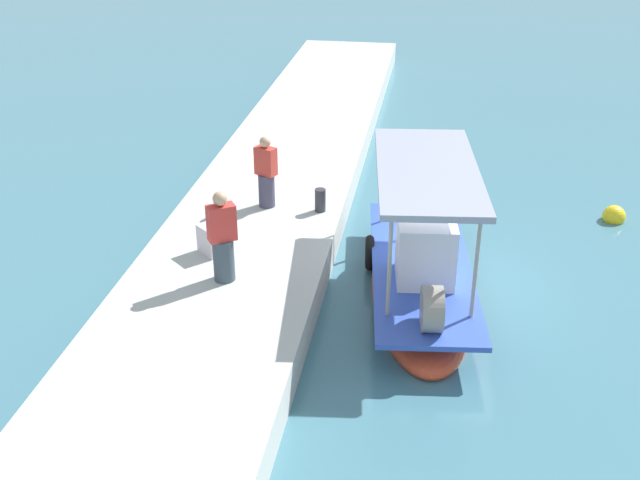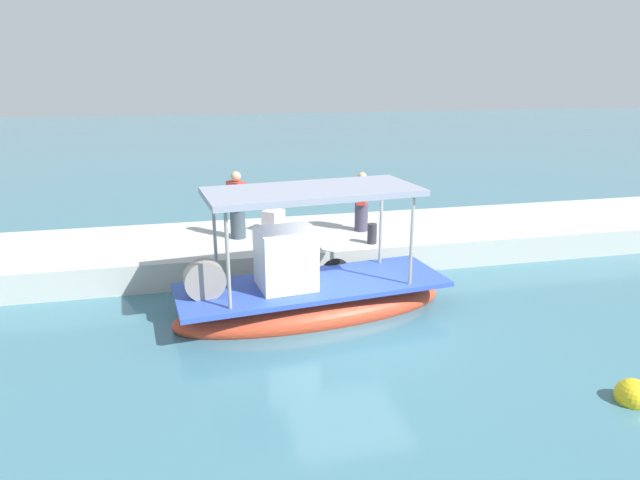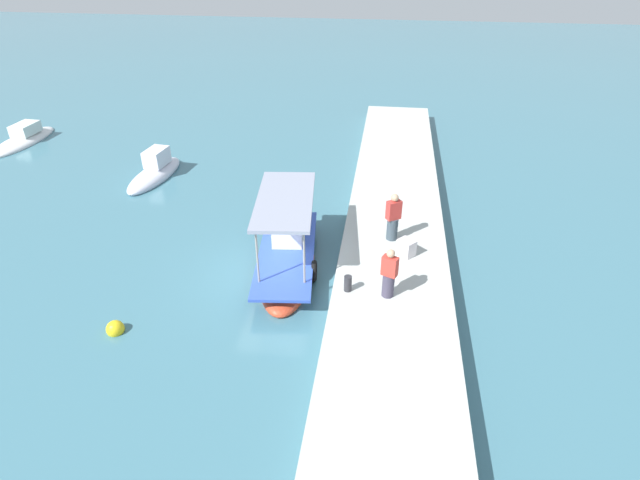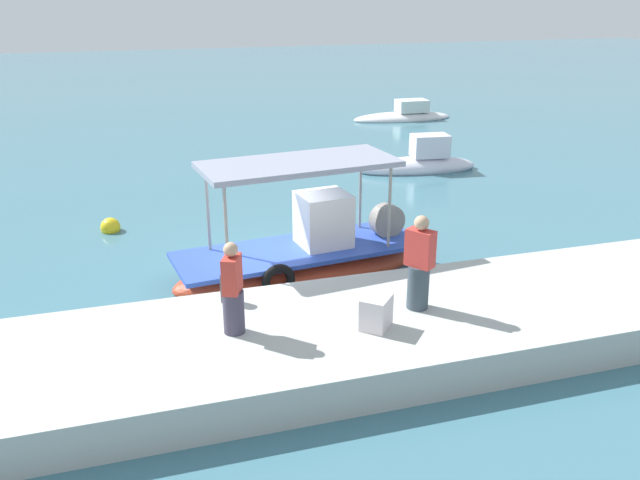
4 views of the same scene
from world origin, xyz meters
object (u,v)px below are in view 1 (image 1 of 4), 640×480
(marker_buoy, at_px, (614,216))
(main_fishing_boat, at_px, (421,275))
(fisherman_near_bollard, at_px, (223,241))
(fisherman_by_crate, at_px, (266,175))
(mooring_bollard, at_px, (320,200))
(cargo_crate, at_px, (213,239))

(marker_buoy, bearing_deg, main_fishing_boat, -46.16)
(fisherman_near_bollard, bearing_deg, fisherman_by_crate, 179.05)
(main_fishing_boat, relative_size, fisherman_by_crate, 3.71)
(mooring_bollard, relative_size, marker_buoy, 0.97)
(main_fishing_boat, height_order, marker_buoy, main_fishing_boat)
(mooring_bollard, bearing_deg, main_fishing_boat, 47.33)
(main_fishing_boat, relative_size, mooring_bollard, 11.71)
(cargo_crate, bearing_deg, mooring_bollard, 142.00)
(fisherman_near_bollard, relative_size, marker_buoy, 3.34)
(fisherman_near_bollard, height_order, marker_buoy, fisherman_near_bollard)
(mooring_bollard, xyz_separation_m, marker_buoy, (-2.05, 6.68, -0.85))
(main_fishing_boat, bearing_deg, fisherman_near_bollard, -72.28)
(mooring_bollard, height_order, cargo_crate, cargo_crate)
(cargo_crate, bearing_deg, fisherman_by_crate, 166.69)
(main_fishing_boat, xyz_separation_m, cargo_crate, (0.14, -4.09, 0.53))
(fisherman_near_bollard, height_order, fisherman_by_crate, fisherman_near_bollard)
(marker_buoy, bearing_deg, cargo_crate, -62.90)
(fisherman_near_bollard, relative_size, mooring_bollard, 3.43)
(main_fishing_boat, relative_size, fisherman_near_bollard, 3.41)
(main_fishing_boat, bearing_deg, fisherman_by_crate, -122.11)
(fisherman_near_bollard, xyz_separation_m, mooring_bollard, (-3.28, 1.27, -0.54))
(mooring_bollard, distance_m, marker_buoy, 7.04)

